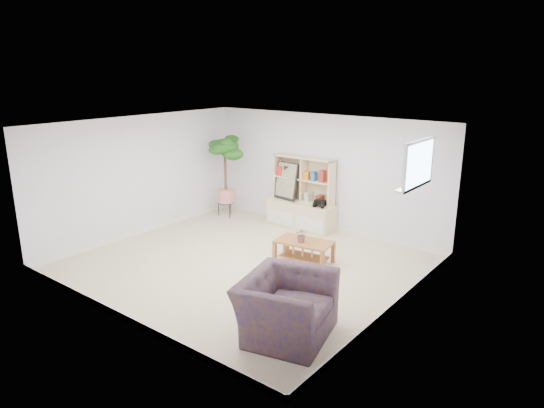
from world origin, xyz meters
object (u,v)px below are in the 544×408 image
Objects in this scene: coffee_table at (304,252)px; floor_tree at (225,177)px; armchair at (286,303)px; storage_unit at (301,193)px.

floor_tree is (-2.95, 1.17, 0.73)m from coffee_table.
floor_tree reaches higher than armchair.
armchair is at bearing -38.57° from floor_tree.
armchair reaches higher than coffee_table.
floor_tree is at bearing -167.87° from storage_unit.
coffee_table is 2.43m from armchair.
storage_unit is 1.26× the size of armchair.
coffee_table is 0.52× the size of floor_tree.
floor_tree is 5.29m from armchair.
armchair is (1.17, -2.11, 0.25)m from coffee_table.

